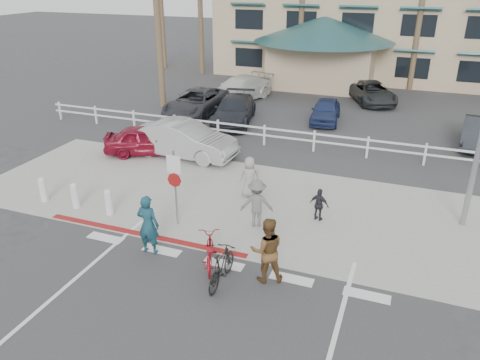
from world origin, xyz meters
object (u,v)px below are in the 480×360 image
at_px(car_white_sedan, 184,140).
at_px(car_red_compact, 148,140).
at_px(bike_black, 222,267).
at_px(sign_post, 175,184).
at_px(bike_red, 209,252).

distance_m(car_white_sedan, car_red_compact, 1.69).
distance_m(bike_black, car_red_compact, 10.36).
xyz_separation_m(sign_post, car_red_compact, (-4.27, 5.35, -0.79)).
bearing_deg(bike_black, bike_red, -44.23).
bearing_deg(sign_post, car_red_compact, 128.56).
relative_size(bike_red, bike_black, 1.02).
bearing_deg(car_white_sedan, bike_red, -144.92).
xyz_separation_m(bike_red, bike_black, (0.65, -0.63, 0.06)).
distance_m(sign_post, bike_red, 2.82).
relative_size(bike_red, car_red_compact, 0.45).
relative_size(bike_black, car_white_sedan, 0.35).
bearing_deg(sign_post, bike_black, -42.97).
distance_m(sign_post, bike_black, 3.66).
height_order(bike_black, car_red_compact, car_red_compact).
bearing_deg(bike_black, sign_post, -42.90).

